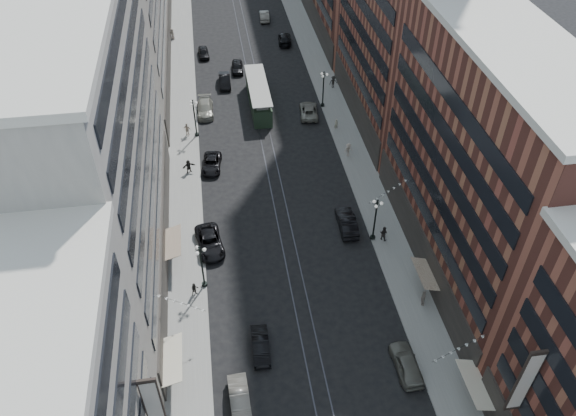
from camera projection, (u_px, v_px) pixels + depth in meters
ground at (260, 112)px, 81.10m from camera, size 220.00×220.00×0.00m
sidewalk_west at (183, 83)px, 87.24m from camera, size 4.00×180.00×0.15m
sidewalk_east at (321, 73)px, 89.71m from camera, size 4.00×180.00×0.15m
rail_west at (249, 79)px, 88.44m from camera, size 0.12×180.00×0.02m
rail_east at (257, 78)px, 88.60m from camera, size 0.12×180.00×0.02m
building_west_mid at (99, 150)px, 49.90m from camera, size 8.00×36.00×28.00m
building_east_mid at (479, 167)px, 51.33m from camera, size 8.00×30.00×24.00m
lamppost_sw_far at (202, 265)px, 54.27m from camera, size 1.03×1.14×5.52m
lamppost_sw_mid at (195, 117)px, 74.31m from camera, size 1.03×1.14×5.52m
lamppost_se_far at (375, 218)px, 59.31m from camera, size 1.03×1.14×5.52m
lamppost_se_mid at (323, 88)px, 80.09m from camera, size 1.03×1.14×5.52m
streetcar at (258, 96)px, 81.27m from camera, size 2.77×12.54×3.47m
car_1 at (240, 400)px, 46.14m from camera, size 1.79×4.68×1.52m
car_2 at (210, 242)px, 59.91m from camera, size 3.33×5.96×1.58m
car_4 at (407, 364)px, 48.63m from camera, size 2.07×4.91×1.66m
car_5 at (261, 346)px, 50.12m from camera, size 1.61×4.37×1.43m
pedestrian_2 at (195, 289)px, 54.84m from camera, size 0.82×0.59×1.52m
pedestrian_4 at (423, 298)px, 53.78m from camera, size 0.87×1.22×1.89m
car_7 at (212, 164)px, 70.57m from camera, size 2.87×5.14×1.36m
car_8 at (205, 108)px, 80.27m from camera, size 2.39×5.61×1.61m
car_9 at (203, 53)px, 93.74m from camera, size 1.89×4.25×1.42m
car_10 at (347, 222)px, 62.16m from camera, size 1.93×5.21×1.70m
car_11 at (309, 111)px, 79.94m from camera, size 3.07×5.55×1.47m
car_12 at (285, 39)px, 97.61m from camera, size 2.70×5.52×1.54m
car_13 at (237, 67)px, 89.85m from camera, size 2.02×4.50×1.50m
car_14 at (264, 16)px, 105.00m from camera, size 2.01×4.96×1.60m
pedestrian_5 at (189, 166)px, 69.61m from camera, size 1.68×0.99×1.74m
pedestrian_6 at (187, 130)px, 75.64m from camera, size 1.20×0.86×1.87m
pedestrian_7 at (384, 233)px, 60.55m from camera, size 0.98×0.93×1.80m
pedestrian_8 at (336, 124)px, 76.94m from camera, size 0.61×0.44×1.57m
pedestrian_9 at (333, 82)px, 85.44m from camera, size 1.28×0.65×1.90m
car_extra_0 at (225, 80)px, 86.38m from camera, size 1.77×4.91×1.61m
pedestrian_extra_1 at (172, 34)px, 98.32m from camera, size 0.99×1.04×1.91m
pedestrian_extra_2 at (348, 150)px, 72.12m from camera, size 1.31×0.86×1.88m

